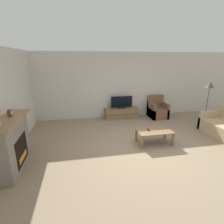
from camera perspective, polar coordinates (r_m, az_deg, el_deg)
name	(u,v)px	position (r m, az deg, el deg)	size (l,w,h in m)	color
ground_plane	(145,149)	(5.09, 10.85, -11.64)	(24.00, 24.00, 0.00)	#89755B
wall_back	(120,85)	(7.45, 2.77, 8.69)	(12.00, 0.06, 2.70)	beige
fireplace	(12,144)	(4.52, -29.95, -8.95)	(0.50, 1.51, 1.19)	slate
mantel_clock	(10,113)	(4.43, -30.38, -0.33)	(0.08, 0.11, 0.15)	brown
tv_stand	(121,113)	(7.41, 3.11, -0.35)	(1.38, 0.47, 0.43)	brown
tv	(122,103)	(7.28, 3.17, 3.05)	(0.91, 0.18, 0.51)	black
armchair	(157,110)	(7.75, 14.61, 0.49)	(0.70, 0.76, 0.91)	brown
coffee_table	(155,132)	(5.28, 13.71, -6.51)	(1.02, 0.55, 0.41)	brown
remote	(148,130)	(5.26, 11.82, -5.71)	(0.07, 0.15, 0.02)	black
floor_lamp	(209,89)	(7.18, 29.22, 6.65)	(0.30, 0.30, 1.65)	black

